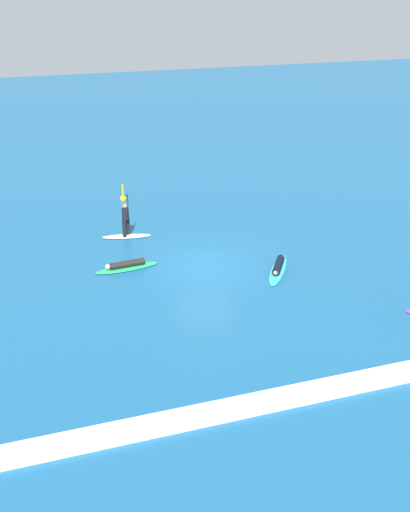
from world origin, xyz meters
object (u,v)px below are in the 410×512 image
Objects in this scene: surfer_on_green_board at (126,266)px; marker_buoy at (123,198)px; surfer_on_teal_board at (278,267)px; surfer_on_white_board at (126,227)px.

marker_buoy is (1.67, 9.13, 0.03)m from surfer_on_green_board.
surfer_on_teal_board reaches higher than surfer_on_green_board.
surfer_on_teal_board is 1.03× the size of surfer_on_green_board.
surfer_on_green_board is at bearing -100.39° from marker_buoy.
surfer_on_white_board is 3.72m from surfer_on_green_board.
surfer_on_teal_board is 8.22m from surfer_on_white_board.
marker_buoy is (-4.79, 11.41, -0.00)m from surfer_on_teal_board.
marker_buoy reaches higher than surfer_on_green_board.
marker_buoy is at bearing -124.17° from surfer_on_teal_board.
surfer_on_white_board is (-5.71, 5.90, 0.36)m from surfer_on_teal_board.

